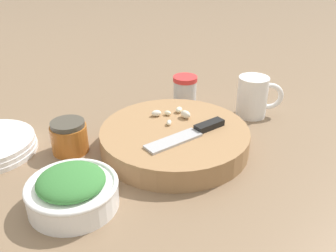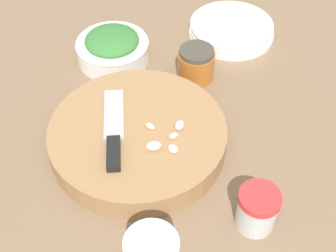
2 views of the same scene
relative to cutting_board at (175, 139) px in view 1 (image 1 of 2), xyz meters
name	(u,v)px [view 1 (image 1 of 2)]	position (x,y,z in m)	size (l,w,h in m)	color
ground_plane	(158,140)	(-0.01, 0.05, -0.02)	(5.00, 5.00, 0.00)	#7F664C
cutting_board	(175,139)	(0.00, 0.00, 0.00)	(0.31, 0.31, 0.05)	#9E754C
chef_knife	(191,133)	(0.01, -0.04, 0.03)	(0.19, 0.04, 0.01)	black
garlic_cloves	(174,114)	(0.03, 0.05, 0.03)	(0.08, 0.07, 0.02)	#F2EBC8
herb_bowl	(72,190)	(-0.24, -0.06, 0.01)	(0.15, 0.15, 0.07)	white
spice_jar	(185,89)	(0.16, 0.19, 0.01)	(0.06, 0.06, 0.07)	silver
coffee_mug	(254,97)	(0.25, 0.03, 0.03)	(0.10, 0.09, 0.10)	white
honey_jar	(69,137)	(-0.19, 0.11, 0.01)	(0.07, 0.07, 0.07)	#B26023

